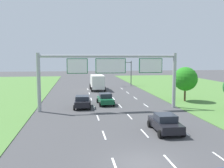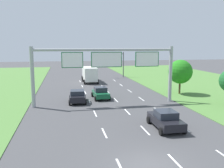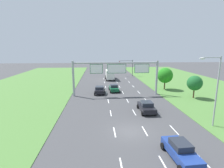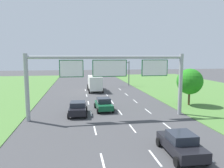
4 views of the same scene
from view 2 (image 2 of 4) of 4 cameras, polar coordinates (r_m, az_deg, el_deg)
ground_plane at (r=15.93m, az=8.48°, el=-17.87°), size 200.00×200.00×0.00m
lane_dashes_inner_left at (r=23.69m, az=-2.95°, el=-8.66°), size 0.14×56.40×0.01m
lane_dashes_inner_right at (r=24.40m, az=5.29°, el=-8.16°), size 0.14×56.40×0.01m
lane_dashes_slip at (r=25.58m, az=12.91°, el=-7.55°), size 0.14×56.40×0.01m
car_near_red at (r=22.23m, az=12.14°, el=-7.95°), size 2.26×4.29×1.57m
car_lead_silver at (r=33.63m, az=-2.63°, el=-2.04°), size 2.19×4.04×1.56m
car_mid_lane at (r=31.65m, az=-7.89°, el=-2.76°), size 2.31×4.14×1.56m
box_truck at (r=48.76m, az=-5.19°, el=2.36°), size 2.73×7.31×2.96m
sign_gantry at (r=29.92m, az=-1.15°, el=4.67°), size 17.24×0.44×7.00m
traffic_light_mast at (r=55.65m, az=0.67°, el=5.51°), size 4.76×0.49×5.60m
roadside_tree_far at (r=37.63m, az=15.34°, el=2.72°), size 3.49×3.49×5.06m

